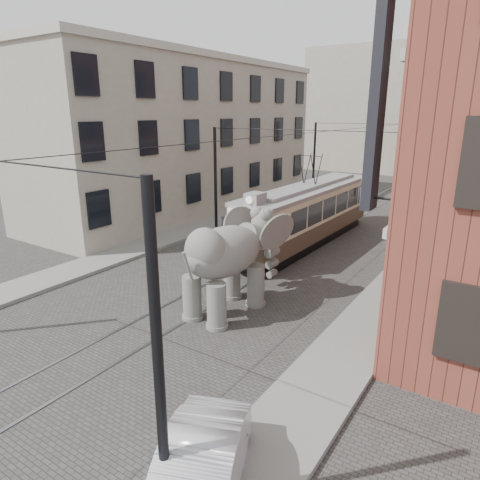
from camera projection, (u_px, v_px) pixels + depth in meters
The scene contains 9 objects.
ground at pixel (238, 278), 18.34m from camera, with size 120.00×120.00×0.00m, color #3F3C3A.
tram_rails at pixel (238, 278), 18.34m from camera, with size 1.54×80.00×0.02m, color slate, non-canonical shape.
sidewalk_right at pixel (379, 311), 15.15m from camera, with size 2.00×60.00×0.15m, color slate.
sidewalk_left at pixel (131, 251), 21.76m from camera, with size 2.00×60.00×0.15m, color slate.
stucco_building at pixel (188, 138), 30.72m from camera, with size 7.00×24.00×10.00m, color gray.
distant_block at pixel (435, 110), 48.29m from camera, with size 28.00×10.00×14.00m, color gray.
catenary at pixel (290, 191), 21.58m from camera, with size 11.00×30.20×6.00m, color black, non-canonical shape.
tram at pixel (309, 200), 22.71m from camera, with size 2.45×11.85×4.70m, color beige, non-canonical shape.
elephant at pixel (225, 266), 14.83m from camera, with size 3.10×5.62×3.44m, color #66645E, non-canonical shape.
Camera 1 is at (9.53, -14.21, 6.82)m, focal length 32.16 mm.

